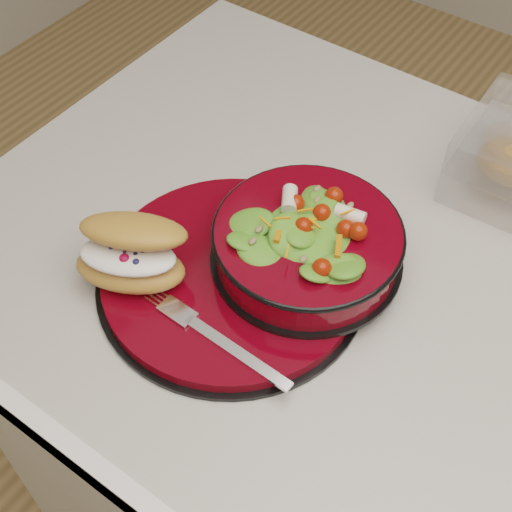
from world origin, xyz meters
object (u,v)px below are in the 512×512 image
Objects in this scene: dinner_plate at (232,276)px; salad_bowl at (308,239)px; croissant at (132,253)px; fork at (219,340)px; island_counter at (397,478)px.

salad_bowl is (0.06, 0.06, 0.04)m from dinner_plate.
croissant is 0.14m from fork.
salad_bowl reaches higher than dinner_plate.
salad_bowl reaches higher than fork.
salad_bowl is 0.20m from croissant.
fork is (-0.01, -0.15, -0.03)m from salad_bowl.
salad_bowl is at bearing -2.98° from fork.
dinner_plate is 0.10m from salad_bowl.
dinner_plate is 1.41× the size of salad_bowl.
fork is (-0.19, -0.19, 0.47)m from island_counter.
croissant reaches higher than fork.
dinner_plate is 0.12m from croissant.
fork reaches higher than dinner_plate.
fork is (0.13, -0.02, -0.03)m from croissant.
croissant is (-0.09, -0.07, 0.05)m from dinner_plate.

